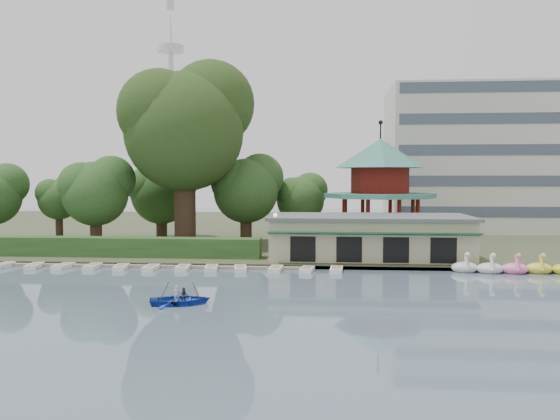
# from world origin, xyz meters

# --- Properties ---
(ground_plane) EXTENTS (220.00, 220.00, 0.00)m
(ground_plane) POSITION_xyz_m (0.00, 0.00, 0.00)
(ground_plane) COLOR slate
(ground_plane) RESTS_ON ground
(shore) EXTENTS (220.00, 70.00, 0.40)m
(shore) POSITION_xyz_m (0.00, 52.00, 0.20)
(shore) COLOR #424930
(shore) RESTS_ON ground
(embankment) EXTENTS (220.00, 0.60, 0.30)m
(embankment) POSITION_xyz_m (0.00, 17.30, 0.15)
(embankment) COLOR gray
(embankment) RESTS_ON ground
(dock) EXTENTS (34.00, 1.60, 0.24)m
(dock) POSITION_xyz_m (-12.00, 17.20, 0.12)
(dock) COLOR gray
(dock) RESTS_ON ground
(boathouse) EXTENTS (18.60, 9.39, 3.90)m
(boathouse) POSITION_xyz_m (10.00, 21.97, 2.37)
(boathouse) COLOR #B6AF8A
(boathouse) RESTS_ON shore
(pavilion) EXTENTS (12.40, 12.40, 13.50)m
(pavilion) POSITION_xyz_m (12.00, 32.00, 7.48)
(pavilion) COLOR #B6AF8A
(pavilion) RESTS_ON shore
(office_building) EXTENTS (38.00, 18.00, 20.00)m
(office_building) POSITION_xyz_m (32.67, 49.00, 9.73)
(office_building) COLOR silver
(office_building) RESTS_ON shore
(broadcast_tower) EXTENTS (8.00, 8.00, 96.00)m
(broadcast_tower) POSITION_xyz_m (-42.00, 140.00, 33.98)
(broadcast_tower) COLOR silver
(broadcast_tower) RESTS_ON ground
(hedge) EXTENTS (30.00, 2.00, 1.80)m
(hedge) POSITION_xyz_m (-15.00, 20.50, 1.30)
(hedge) COLOR #2E5323
(hedge) RESTS_ON shore
(lamp_post) EXTENTS (0.36, 0.36, 4.28)m
(lamp_post) POSITION_xyz_m (1.50, 19.00, 3.34)
(lamp_post) COLOR black
(lamp_post) RESTS_ON shore
(big_tree) EXTENTS (13.89, 12.94, 20.18)m
(big_tree) POSITION_xyz_m (-8.83, 28.20, 13.70)
(big_tree) COLOR #3A281C
(big_tree) RESTS_ON shore
(small_trees) EXTENTS (39.50, 17.23, 10.20)m
(small_trees) POSITION_xyz_m (-12.89, 31.58, 6.35)
(small_trees) COLOR #3A281C
(small_trees) RESTS_ON shore
(swan_boats) EXTENTS (14.71, 2.13, 1.92)m
(swan_boats) POSITION_xyz_m (23.51, 16.52, 0.40)
(swan_boats) COLOR silver
(swan_boats) RESTS_ON ground
(moored_rowboats) EXTENTS (34.89, 2.73, 0.36)m
(moored_rowboats) POSITION_xyz_m (-10.09, 15.81, 0.18)
(moored_rowboats) COLOR white
(moored_rowboats) RESTS_ON ground
(rowboat_with_passengers) EXTENTS (5.90, 4.83, 2.01)m
(rowboat_with_passengers) POSITION_xyz_m (-3.01, 3.49, 0.54)
(rowboat_with_passengers) COLOR #1E42B0
(rowboat_with_passengers) RESTS_ON ground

